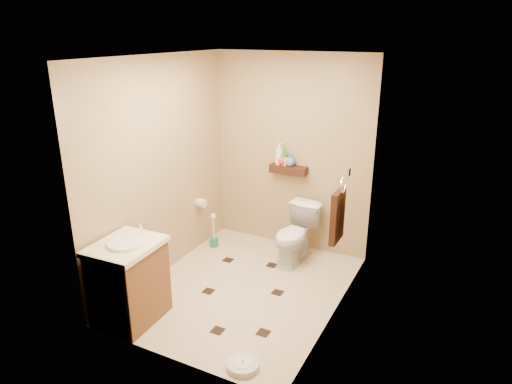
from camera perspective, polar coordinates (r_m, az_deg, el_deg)
The scene contains 20 objects.
ground at distance 5.01m, azimuth -1.58°, elevation -11.97°, with size 2.50×2.50×0.00m, color #C6AE91.
wall_back at distance 5.58m, azimuth 4.44°, elevation 4.79°, with size 2.00×0.04×2.40m, color #9F865B.
wall_front at distance 3.53m, azimuth -11.48°, elevation -4.61°, with size 2.00×0.04×2.40m, color #9F865B.
wall_left at distance 5.03m, azimuth -11.78°, elevation 2.77°, with size 0.04×2.50×2.40m, color #9F865B.
wall_right at distance 4.14m, azimuth 10.53°, elevation -0.84°, with size 0.04×2.50×2.40m, color #9F865B.
ceiling at distance 4.27m, azimuth -1.89°, elevation 16.60°, with size 2.00×2.50×0.02m, color silver.
wall_shelf at distance 5.56m, azimuth 4.07°, elevation 2.81°, with size 0.46×0.14×0.10m, color #3A1A0F.
floor_accents at distance 4.94m, azimuth -1.42°, elevation -12.43°, with size 1.11×1.46×0.01m.
toilet at distance 5.42m, azimuth 4.92°, elevation -5.34°, with size 0.38×0.67×0.68m, color white.
vanity at distance 4.50m, azimuth -15.58°, elevation -10.65°, with size 0.56×0.67×0.92m.
bathroom_scale at distance 4.01m, azimuth -1.66°, elevation -20.77°, with size 0.35×0.35×0.05m.
toilet_brush at distance 5.86m, azimuth -5.29°, elevation -5.35°, with size 0.10×0.10×0.46m.
towel_ring at distance 4.48m, azimuth 10.20°, elevation -2.72°, with size 0.12×0.30×0.76m.
toilet_paper at distance 5.69m, azimuth -6.87°, elevation -1.37°, with size 0.12×0.11×0.12m.
bottle_a at distance 5.56m, azimuth 2.93°, elevation 4.80°, with size 0.10×0.10×0.27m, color silver.
bottle_b at distance 5.57m, azimuth 2.97°, elevation 4.32°, with size 0.08×0.08×0.17m, color #CAD52C.
bottle_c at distance 5.56m, azimuth 3.24°, elevation 4.22°, with size 0.12×0.12×0.16m, color #F41C37.
bottle_d at distance 5.54m, azimuth 3.46°, elevation 4.51°, with size 0.09×0.09×0.23m, color #2C8430.
bottle_e at distance 5.54m, azimuth 3.68°, elevation 4.10°, with size 0.07×0.07×0.15m, color #E4B44C.
bottle_f at distance 5.52m, azimuth 4.30°, elevation 4.04°, with size 0.12×0.12×0.15m, color teal.
Camera 1 is at (2.05, -3.74, 2.63)m, focal length 32.00 mm.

